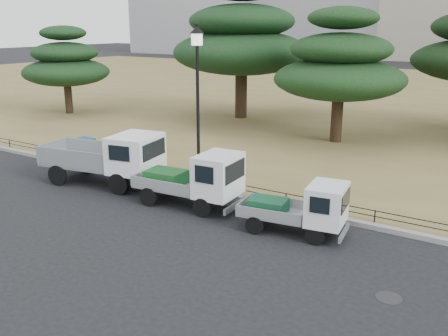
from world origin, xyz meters
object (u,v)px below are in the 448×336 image
Objects in this scene: truck_large at (108,156)px; truck_kei_rear at (301,208)px; truck_kei_front at (195,179)px; tarp_pile at (83,151)px; street_lamp at (197,81)px.

truck_large is 8.23m from truck_kei_rear.
truck_kei_front is 2.24× the size of tarp_pile.
truck_kei_front is at bearing -58.42° from street_lamp.
truck_kei_front is (4.25, -0.18, -0.18)m from truck_large.
truck_large reaches higher than truck_kei_front.
street_lamp is at bearing 151.85° from truck_kei_rear.
street_lamp is (-4.96, 1.82, 3.26)m from truck_kei_rear.
truck_kei_rear is 11.45m from tarp_pile.
truck_large is 1.53× the size of truck_kei_rear.
street_lamp is at bearing 117.57° from truck_kei_front.
truck_kei_rear is (3.97, -0.21, -0.16)m from truck_kei_front.
street_lamp reaches higher than truck_large.
truck_large is 2.96× the size of tarp_pile.
truck_large is at bearing -26.19° from tarp_pile.
tarp_pile is at bearing 179.27° from street_lamp.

